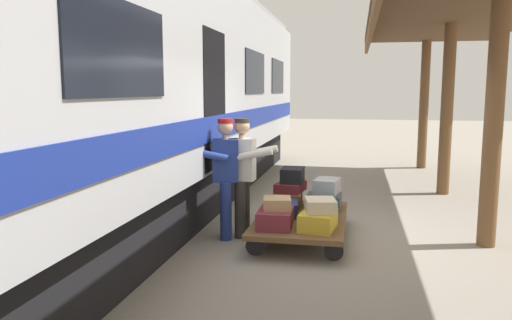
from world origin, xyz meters
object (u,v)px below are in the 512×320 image
at_px(train_car, 119,93).
at_px(suitcase_black_hardshell, 293,175).
at_px(suitcase_maroon_trunk, 290,187).
at_px(porter_by_door, 244,173).
at_px(suitcase_brown_leather, 288,199).
at_px(suitcase_gray_aluminum, 327,186).
at_px(suitcase_burgundy_valise, 275,218).
at_px(luggage_cart, 301,220).
at_px(suitcase_teal_softside, 321,209).
at_px(suitcase_cream_canvas, 320,205).
at_px(suitcase_slate_roller, 324,201).
at_px(suitcase_tan_vintage, 277,203).
at_px(porter_in_overalls, 224,174).
at_px(suitcase_navy_fabric, 282,209).
at_px(suitcase_yellow_case, 318,220).

height_order(train_car, suitcase_black_hardshell, train_car).
relative_size(suitcase_maroon_trunk, porter_by_door, 0.33).
height_order(suitcase_brown_leather, suitcase_gray_aluminum, suitcase_gray_aluminum).
bearing_deg(suitcase_maroon_trunk, suitcase_burgundy_valise, 88.28).
xyz_separation_m(train_car, suitcase_burgundy_valise, (-2.51, 0.73, -1.63)).
xyz_separation_m(luggage_cart, suitcase_teal_softside, (-0.28, 0.00, 0.17)).
relative_size(suitcase_black_hardshell, suitcase_cream_canvas, 1.11).
xyz_separation_m(train_car, suitcase_slate_roller, (-3.07, -0.47, -1.64)).
distance_m(suitcase_maroon_trunk, porter_by_door, 0.97).
bearing_deg(suitcase_maroon_trunk, suitcase_tan_vintage, 88.98).
bearing_deg(suitcase_teal_softside, luggage_cart, 0.00).
height_order(suitcase_maroon_trunk, porter_in_overalls, porter_in_overalls).
bearing_deg(porter_by_door, suitcase_teal_softside, -176.36).
bearing_deg(luggage_cart, suitcase_brown_leather, -64.94).
bearing_deg(suitcase_burgundy_valise, suitcase_maroon_trunk, -91.72).
xyz_separation_m(suitcase_cream_canvas, porter_by_door, (1.13, -0.51, 0.30)).
relative_size(suitcase_tan_vintage, porter_by_door, 0.21).
relative_size(suitcase_tan_vintage, suitcase_gray_aluminum, 0.76).
distance_m(suitcase_brown_leather, suitcase_gray_aluminum, 0.63).
relative_size(suitcase_burgundy_valise, suitcase_cream_canvas, 1.47).
bearing_deg(suitcase_teal_softside, suitcase_maroon_trunk, -50.50).
height_order(suitcase_teal_softside, porter_by_door, porter_by_door).
distance_m(suitcase_navy_fabric, suitcase_tan_vintage, 0.60).
xyz_separation_m(train_car, suitcase_teal_softside, (-3.07, 0.13, -1.62)).
relative_size(suitcase_brown_leather, suitcase_maroon_trunk, 1.11).
height_order(train_car, suitcase_brown_leather, train_car).
distance_m(suitcase_slate_roller, suitcase_yellow_case, 1.20).
bearing_deg(suitcase_slate_roller, train_car, 8.61).
height_order(suitcase_yellow_case, suitcase_navy_fabric, suitcase_yellow_case).
relative_size(luggage_cart, porter_by_door, 1.28).
relative_size(suitcase_gray_aluminum, suitcase_cream_canvas, 1.16).
height_order(suitcase_gray_aluminum, suitcase_black_hardshell, suitcase_black_hardshell).
distance_m(suitcase_tan_vintage, porter_by_door, 0.81).
distance_m(suitcase_burgundy_valise, porter_by_door, 0.91).
relative_size(suitcase_teal_softside, suitcase_black_hardshell, 1.16).
relative_size(luggage_cart, porter_in_overalls, 1.28).
bearing_deg(suitcase_yellow_case, luggage_cart, -64.94).
bearing_deg(suitcase_slate_roller, suitcase_navy_fabric, 46.92).
height_order(suitcase_navy_fabric, suitcase_black_hardshell, suitcase_black_hardshell).
bearing_deg(porter_in_overalls, luggage_cart, -168.78).
distance_m(suitcase_tan_vintage, suitcase_gray_aluminum, 1.33).
relative_size(suitcase_burgundy_valise, suitcase_tan_vintage, 1.68).
bearing_deg(suitcase_maroon_trunk, luggage_cart, 110.95).
height_order(suitcase_teal_softside, suitcase_tan_vintage, suitcase_tan_vintage).
bearing_deg(porter_by_door, suitcase_burgundy_valise, 136.10).
xyz_separation_m(suitcase_tan_vintage, suitcase_black_hardshell, (-0.05, -1.22, 0.17)).
relative_size(suitcase_yellow_case, suitcase_gray_aluminum, 1.25).
relative_size(suitcase_yellow_case, porter_in_overalls, 0.35).
bearing_deg(suitcase_black_hardshell, suitcase_brown_leather, 44.07).
height_order(train_car, suitcase_gray_aluminum, train_car).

